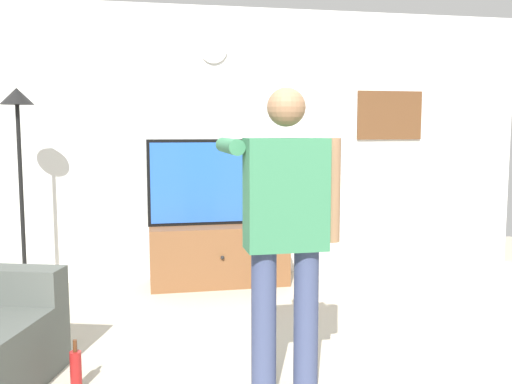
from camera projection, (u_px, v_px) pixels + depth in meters
back_wall at (226, 144)px, 5.70m from camera, size 6.40×0.10×2.70m
tv_stand at (219, 254)px, 5.45m from camera, size 1.32×0.54×0.58m
television at (217, 182)px, 5.42m from camera, size 1.34×0.07×0.83m
wall_clock at (213, 49)px, 5.52m from camera, size 0.27×0.03×0.27m
framed_picture at (389, 115)px, 5.95m from camera, size 0.72×0.04×0.51m
floor_lamp at (19, 150)px, 4.78m from camera, size 0.32×0.32×1.84m
person_standing_nearer_lamp at (285, 223)px, 3.10m from camera, size 0.62×0.78×1.72m
beverage_bottle at (76, 370)px, 3.23m from camera, size 0.07×0.07×0.30m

